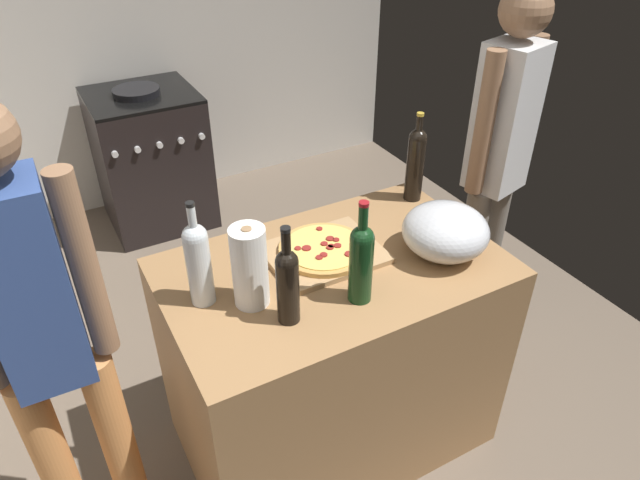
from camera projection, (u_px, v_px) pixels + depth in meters
ground_plane at (232, 327)px, 3.07m from camera, size 3.87×3.80×0.02m
kitchen_wall_rear at (114, 7)px, 3.53m from camera, size 3.87×0.10×2.60m
counter at (332, 357)px, 2.26m from camera, size 1.19×0.75×0.90m
cutting_board at (324, 253)px, 2.06m from camera, size 0.40×0.32×0.02m
pizza at (324, 249)px, 2.04m from camera, size 0.32×0.32×0.03m
mixing_bowl at (445, 231)px, 2.02m from camera, size 0.31×0.31×0.19m
paper_towel_roll at (250, 267)px, 1.78m from camera, size 0.11×0.11×0.28m
wine_bottle_green at (198, 261)px, 1.77m from camera, size 0.08×0.08×0.37m
wine_bottle_clear at (288, 282)px, 1.70m from camera, size 0.07×0.07×0.34m
wine_bottle_amber at (416, 161)px, 2.31m from camera, size 0.07×0.07×0.37m
wine_bottle_dark at (361, 260)px, 1.78m from camera, size 0.08×0.08×0.36m
stove at (151, 159)px, 3.71m from camera, size 0.64×0.64×0.92m
person_in_stripes at (45, 338)px, 1.62m from camera, size 0.38×0.20×1.67m
person_in_red at (498, 157)px, 2.52m from camera, size 0.38×0.25×1.70m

